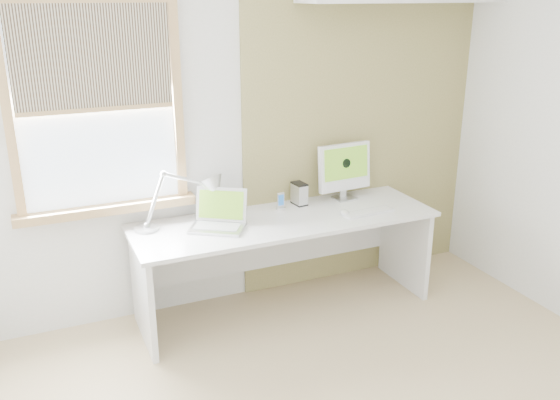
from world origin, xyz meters
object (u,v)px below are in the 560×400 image
desk (282,240)px  imac (344,168)px  laptop (219,218)px  desk_lamp (202,193)px  external_drive (299,194)px

desk → imac: 0.76m
laptop → desk_lamp: bearing=118.8°
desk → imac: imac is taller
desk_lamp → imac: size_ratio=1.58×
desk → laptop: (-0.48, -0.02, 0.26)m
desk → desk_lamp: size_ratio=3.09×
desk → laptop: 0.55m
desk → laptop: size_ratio=4.81×
desk → laptop: laptop is taller
laptop → imac: imac is taller
external_drive → laptop: bearing=-164.8°
imac → desk: bearing=-165.0°
desk → external_drive: bearing=37.7°
desk → external_drive: 0.39m
external_drive → desk_lamp: bearing=-176.1°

